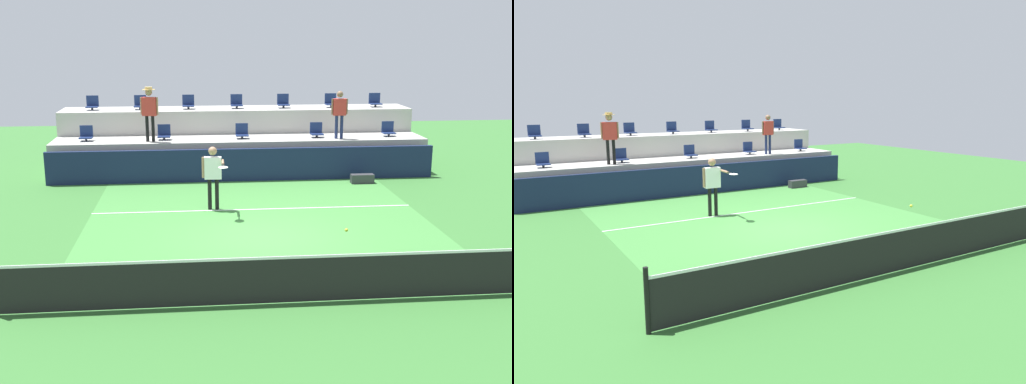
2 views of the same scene
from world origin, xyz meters
TOP-DOWN VIEW (x-y plane):
  - ground_plane at (0.00, 0.00)m, footprint 40.00×40.00m
  - court_inner_paint at (0.00, 1.00)m, footprint 9.00×10.00m
  - court_service_line at (0.00, 2.40)m, footprint 9.00×0.06m
  - tennis_net at (0.00, -4.00)m, footprint 10.48×0.08m
  - sponsor_backboard at (0.00, 6.00)m, footprint 13.00×0.16m
  - seating_tier_lower at (0.00, 7.30)m, footprint 13.00×1.80m
  - seating_tier_upper at (0.00, 9.10)m, footprint 13.00×1.80m
  - stadium_chair_lower_far_left at (-5.32, 7.23)m, footprint 0.44×0.40m
  - stadium_chair_lower_left at (-2.67, 7.23)m, footprint 0.44×0.40m
  - stadium_chair_lower_center at (0.04, 7.23)m, footprint 0.44×0.40m
  - stadium_chair_lower_right at (2.70, 7.23)m, footprint 0.44×0.40m
  - stadium_chair_lower_far_right at (5.31, 7.23)m, footprint 0.44×0.40m
  - stadium_chair_upper_far_left at (-5.33, 9.03)m, footprint 0.44×0.40m
  - stadium_chair_upper_left at (-3.60, 9.03)m, footprint 0.44×0.40m
  - stadium_chair_upper_mid_left at (-1.82, 9.03)m, footprint 0.44×0.40m
  - stadium_chair_upper_center at (-0.02, 9.03)m, footprint 0.44×0.40m
  - stadium_chair_upper_mid_right at (1.75, 9.03)m, footprint 0.44×0.40m
  - stadium_chair_upper_right at (3.58, 9.03)m, footprint 0.44×0.40m
  - stadium_chair_upper_far_right at (5.31, 9.03)m, footprint 0.44×0.40m
  - tennis_player at (-1.13, 2.51)m, footprint 0.69×1.24m
  - spectator_with_hat at (-3.12, 6.85)m, footprint 0.62×0.50m
  - spectator_in_white at (3.42, 6.85)m, footprint 0.58×0.22m
  - tennis_ball at (1.27, -3.20)m, footprint 0.07×0.07m
  - equipment_bag at (3.89, 5.27)m, footprint 0.76×0.28m

SIDE VIEW (x-z plane):
  - ground_plane at x=0.00m, z-range 0.00..0.00m
  - court_inner_paint at x=0.00m, z-range 0.00..0.01m
  - court_service_line at x=0.00m, z-range 0.01..0.01m
  - equipment_bag at x=3.89m, z-range 0.00..0.30m
  - tennis_net at x=0.00m, z-range -0.04..1.03m
  - sponsor_backboard at x=0.00m, z-range 0.00..1.10m
  - seating_tier_lower at x=0.00m, z-range 0.00..1.25m
  - seating_tier_upper at x=0.00m, z-range 0.00..2.10m
  - tennis_player at x=-1.13m, z-range 0.21..2.01m
  - tennis_ball at x=1.27m, z-range 1.09..1.15m
  - stadium_chair_lower_far_left at x=-5.32m, z-range 1.20..1.72m
  - stadium_chair_lower_left at x=-2.67m, z-range 1.20..1.72m
  - stadium_chair_lower_center at x=0.04m, z-range 1.20..1.72m
  - stadium_chair_lower_right at x=2.70m, z-range 1.20..1.72m
  - stadium_chair_lower_far_right at x=5.31m, z-range 1.20..1.72m
  - spectator_in_white at x=3.42m, z-range 1.42..3.07m
  - stadium_chair_upper_far_left at x=-5.33m, z-range 2.05..2.57m
  - stadium_chair_upper_left at x=-3.60m, z-range 2.05..2.57m
  - stadium_chair_upper_mid_left at x=-1.82m, z-range 2.05..2.57m
  - stadium_chair_upper_center at x=-0.02m, z-range 2.05..2.57m
  - stadium_chair_upper_mid_right at x=1.75m, z-range 2.05..2.57m
  - stadium_chair_upper_right at x=3.58m, z-range 2.05..2.57m
  - stadium_chair_upper_far_right at x=5.31m, z-range 2.05..2.57m
  - spectator_with_hat at x=-3.12m, z-range 1.48..3.32m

